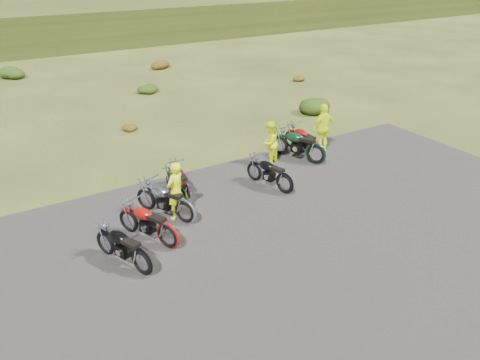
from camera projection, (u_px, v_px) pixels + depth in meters
ground at (249, 222)px, 13.51m from camera, size 300.00×300.00×0.00m
gravel_pad at (290, 257)px, 11.98m from camera, size 20.00×12.00×0.04m
hill_slope at (9, 22)px, 51.92m from camera, size 300.00×45.97×9.37m
shrub_3 at (13, 71)px, 28.60m from camera, size 1.56×1.56×0.92m
shrub_4 at (128, 126)px, 20.29m from camera, size 0.77×0.77×0.45m
shrub_5 at (147, 88)px, 25.68m from camera, size 1.03×1.03×0.61m
shrub_6 at (159, 63)px, 31.06m from camera, size 1.30×1.30×0.77m
shrub_7 at (316, 103)px, 22.62m from camera, size 1.56×1.56×0.92m
shrub_8 at (296, 77)px, 28.15m from camera, size 0.77×0.77×0.45m
motorcycle_0 at (143, 275)px, 11.31m from camera, size 1.38×2.15×1.07m
motorcycle_1 at (169, 249)px, 12.31m from camera, size 1.55×2.22×1.11m
motorcycle_2 at (185, 209)px, 14.20m from camera, size 0.77×1.94×0.99m
motorcycle_3 at (186, 224)px, 13.44m from camera, size 1.63×2.26×1.14m
motorcycle_4 at (187, 202)px, 14.61m from camera, size 0.86×1.93×0.98m
motorcycle_5 at (284, 194)px, 15.09m from camera, size 1.15×2.10×1.04m
motorcycle_6 at (314, 161)px, 17.47m from camera, size 0.78×2.19×1.14m
motorcycle_7 at (315, 165)px, 17.17m from camera, size 1.62×2.43×1.21m
person_middle at (176, 192)px, 13.34m from camera, size 0.76×0.66×1.75m
person_right_a at (269, 143)px, 16.91m from camera, size 0.95×0.87×1.59m
person_right_b at (323, 129)px, 17.88m from camera, size 1.11×0.47×1.89m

